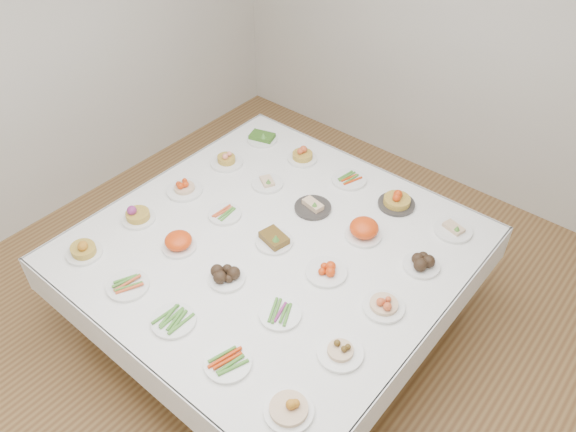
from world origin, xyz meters
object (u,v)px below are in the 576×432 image
Objects in this scene: dish_12 at (274,237)px; dish_0 at (82,247)px; dish_24 at (454,227)px; display_table at (273,250)px.

dish_0 is at bearing -135.23° from dish_12.
dish_24 is (0.84, 0.84, -0.01)m from dish_12.
display_table is at bearing -155.35° from dish_12.
display_table is 1.20m from dish_0.
dish_0 is 0.93× the size of dish_12.
dish_0 reaches higher than dish_24.
dish_0 reaches higher than dish_12.
dish_12 is (0.01, 0.00, 0.12)m from display_table.
dish_0 is 0.90× the size of dish_24.
dish_24 is at bearing 45.06° from dish_12.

